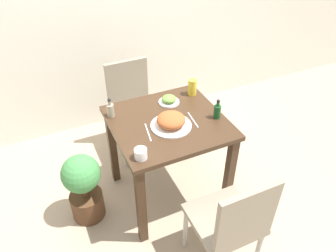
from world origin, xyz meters
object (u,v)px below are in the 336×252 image
Objects in this scene: chair_near at (232,221)px; sauce_bottle at (110,110)px; side_plate at (169,100)px; potted_plant_left at (84,186)px; juice_glass at (192,87)px; condiment_bottle at (217,111)px; food_plate at (171,121)px; drink_cup at (141,154)px; chair_far at (132,104)px.

sauce_bottle is (-0.44, 1.01, 0.33)m from chair_near.
potted_plant_left is at bearing -168.38° from side_plate.
juice_glass is at bearing 9.56° from side_plate.
condiment_bottle is (0.71, -0.34, 0.00)m from sauce_bottle.
condiment_bottle is at bearing -6.94° from food_plate.
sauce_bottle is (-0.47, 0.01, 0.03)m from side_plate.
chair_near is 1.12m from juice_glass.
condiment_bottle is 0.26× the size of potted_plant_left.
food_plate is at bearing 35.33° from drink_cup.
sauce_bottle reaches higher than side_plate.
juice_glass is (0.25, 1.04, 0.34)m from chair_near.
condiment_bottle reaches higher than chair_far.
food_plate is 0.47m from juice_glass.
side_plate is at bearing -1.10° from sauce_bottle.
chair_far is at bearing 105.97° from side_plate.
juice_glass is at bearing 43.58° from food_plate.
chair_far is 0.69m from juice_glass.
chair_near is 0.79m from food_plate.
drink_cup is at bearing -130.14° from side_plate.
sauce_bottle is at bearing -123.02° from chair_far.
chair_near is 0.71m from drink_cup.
sauce_bottle reaches higher than potted_plant_left.
food_plate is at bearing -39.71° from sauce_bottle.
juice_glass is at bearing 11.17° from potted_plant_left.
sauce_bottle reaches higher than food_plate.
chair_near is at bearing -111.69° from condiment_bottle.
condiment_bottle is at bearing -87.96° from juice_glass.
potted_plant_left is (-1.01, -0.20, -0.51)m from juice_glass.
side_plate is 0.23m from juice_glass.
sauce_bottle is at bearing -66.36° from chair_near.
condiment_bottle is (0.35, -0.04, 0.01)m from food_plate.
side_plate reaches higher than potted_plant_left.
food_plate is at bearing -10.44° from potted_plant_left.
chair_near is at bearing -50.86° from drink_cup.
drink_cup is 0.62× the size of juice_glass.
food_plate is 3.58× the size of drink_cup.
side_plate is 0.93m from potted_plant_left.
condiment_bottle is (0.01, -0.37, -0.01)m from juice_glass.
potted_plant_left is (-0.32, -0.17, -0.51)m from sauce_bottle.
juice_glass reaches higher than drink_cup.
side_plate is 0.67m from drink_cup.
chair_near is at bearing -66.36° from sauce_bottle.
chair_near is at bearing -85.56° from chair_far.
condiment_bottle reaches higher than juice_glass.
chair_near is at bearing -103.74° from juice_glass.
drink_cup is (-0.28, -1.02, 0.31)m from chair_far.
food_plate is 1.86× the size of sauce_bottle.
juice_glass is 0.70m from sauce_bottle.
food_plate is 1.86× the size of condiment_bottle.
juice_glass is (0.37, -0.47, 0.34)m from chair_far.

